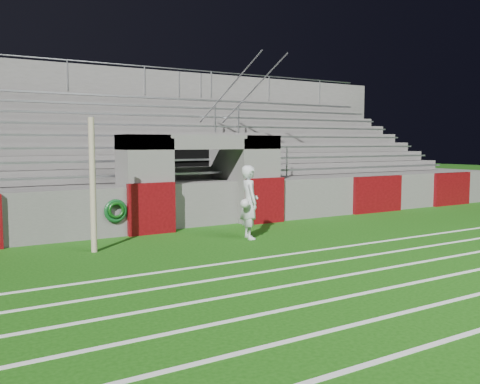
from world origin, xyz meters
TOP-DOWN VIEW (x-y plane):
  - ground at (0.00, 0.00)m, footprint 90.00×90.00m
  - field_post at (-3.76, 1.49)m, footprint 0.13×0.13m
  - field_markings at (0.00, -5.00)m, footprint 28.00×8.09m
  - stadium_structure at (0.00, 7.97)m, footprint 26.00×8.48m
  - goalkeeper_with_ball at (0.00, 1.05)m, footprint 0.71×0.76m
  - hose_coil at (-2.77, 2.94)m, footprint 0.60×0.15m

SIDE VIEW (x-z plane):
  - ground at x=0.00m, z-range 0.00..0.00m
  - field_markings at x=0.00m, z-range 0.00..0.01m
  - hose_coil at x=-2.77m, z-range 0.39..0.98m
  - goalkeeper_with_ball at x=0.00m, z-range 0.00..1.83m
  - field_post at x=-3.76m, z-range 0.00..2.93m
  - stadium_structure at x=0.00m, z-range -1.22..4.20m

